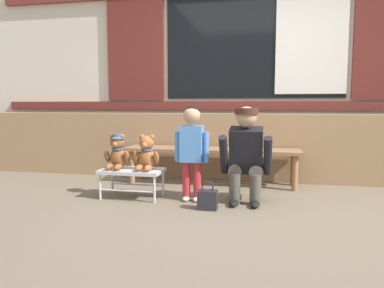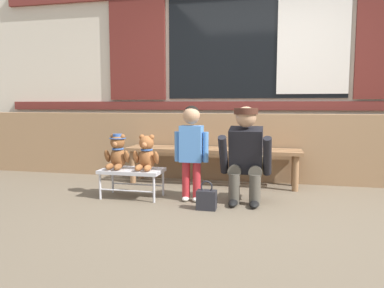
{
  "view_description": "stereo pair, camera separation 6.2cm",
  "coord_description": "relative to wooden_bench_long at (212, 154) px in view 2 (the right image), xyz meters",
  "views": [
    {
      "loc": [
        0.25,
        -3.31,
        0.97
      ],
      "look_at": [
        -0.56,
        0.5,
        0.55
      ],
      "focal_mm": 34.51,
      "sensor_mm": 36.0,
      "label": 1
    },
    {
      "loc": [
        0.31,
        -3.3,
        0.97
      ],
      "look_at": [
        -0.56,
        0.5,
        0.55
      ],
      "focal_mm": 34.51,
      "sensor_mm": 36.0,
      "label": 2
    }
  ],
  "objects": [
    {
      "name": "ground_plane",
      "position": [
        0.44,
        -1.06,
        -0.37
      ],
      "size": [
        60.0,
        60.0,
        0.0
      ],
      "primitive_type": "plane",
      "color": "brown"
    },
    {
      "name": "brick_low_wall",
      "position": [
        0.44,
        0.37,
        0.05
      ],
      "size": [
        8.02,
        0.25,
        0.85
      ],
      "primitive_type": "cube",
      "color": "#997551",
      "rests_on": "ground"
    },
    {
      "name": "shop_facade",
      "position": [
        0.44,
        0.88,
        1.43
      ],
      "size": [
        8.18,
        0.26,
        3.6
      ],
      "color": "beige",
      "rests_on": "ground"
    },
    {
      "name": "wooden_bench_long",
      "position": [
        0.0,
        0.0,
        0.0
      ],
      "size": [
        2.1,
        0.4,
        0.44
      ],
      "color": "#8E6642",
      "rests_on": "ground"
    },
    {
      "name": "small_display_bench",
      "position": [
        -0.71,
        -0.81,
        -0.11
      ],
      "size": [
        0.64,
        0.36,
        0.3
      ],
      "color": "#BCBCC1",
      "rests_on": "ground"
    },
    {
      "name": "teddy_bear_with_hat",
      "position": [
        -0.87,
        -0.81,
        0.1
      ],
      "size": [
        0.28,
        0.27,
        0.36
      ],
      "color": "brown",
      "rests_on": "small_display_bench"
    },
    {
      "name": "teddy_bear_plain",
      "position": [
        -0.55,
        -0.81,
        0.09
      ],
      "size": [
        0.28,
        0.26,
        0.36
      ],
      "color": "#93562D",
      "rests_on": "small_display_bench"
    },
    {
      "name": "child_standing",
      "position": [
        -0.07,
        -0.81,
        0.22
      ],
      "size": [
        0.35,
        0.18,
        0.96
      ],
      "color": "#B7282D",
      "rests_on": "ground"
    },
    {
      "name": "adult_crouching",
      "position": [
        0.47,
        -0.75,
        0.11
      ],
      "size": [
        0.5,
        0.49,
        0.95
      ],
      "color": "#4C473D",
      "rests_on": "ground"
    },
    {
      "name": "handbag_on_ground",
      "position": [
        0.14,
        -1.08,
        -0.28
      ],
      "size": [
        0.18,
        0.11,
        0.27
      ],
      "color": "#232328",
      "rests_on": "ground"
    }
  ]
}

